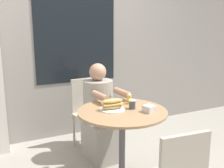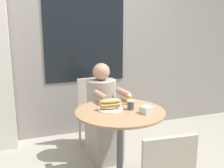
{
  "view_description": "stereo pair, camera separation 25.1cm",
  "coord_description": "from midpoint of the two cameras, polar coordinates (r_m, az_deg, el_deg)",
  "views": [
    {
      "loc": [
        -1.06,
        -2.0,
        1.51
      ],
      "look_at": [
        0.0,
        0.22,
        0.96
      ],
      "focal_mm": 42.0,
      "sensor_mm": 36.0,
      "label": 1
    },
    {
      "loc": [
        -0.83,
        -2.1,
        1.51
      ],
      "look_at": [
        0.0,
        0.22,
        0.96
      ],
      "focal_mm": 42.0,
      "sensor_mm": 36.0,
      "label": 2
    }
  ],
  "objects": [
    {
      "name": "diner_chair",
      "position": [
        3.28,
        -7.47,
        -5.0
      ],
      "size": [
        0.41,
        0.41,
        0.87
      ],
      "rotation": [
        0.0,
        0.0,
        3.24
      ],
      "color": "#ADA393",
      "rests_on": "ground_plane"
    },
    {
      "name": "seated_diner",
      "position": [
        2.99,
        -5.12,
        -7.59
      ],
      "size": [
        0.38,
        0.61,
        1.11
      ],
      "rotation": [
        0.0,
        0.0,
        3.24
      ],
      "color": "gray",
      "rests_on": "ground_plane"
    },
    {
      "name": "sandwich_on_plate",
      "position": [
        2.38,
        -2.94,
        -4.65
      ],
      "size": [
        0.23,
        0.23,
        0.1
      ],
      "rotation": [
        0.0,
        0.0,
        -0.04
      ],
      "color": "white",
      "rests_on": "cafe_table"
    },
    {
      "name": "storefront_wall",
      "position": [
        3.62,
        -10.61,
        10.68
      ],
      "size": [
        8.0,
        0.09,
        2.8
      ],
      "color": "gray",
      "rests_on": "ground_plane"
    },
    {
      "name": "napkin_box",
      "position": [
        2.33,
        5.0,
        -5.42
      ],
      "size": [
        0.11,
        0.11,
        0.06
      ],
      "rotation": [
        0.0,
        0.0,
        0.28
      ],
      "color": "silver",
      "rests_on": "cafe_table"
    },
    {
      "name": "condiment_bottle",
      "position": [
        2.55,
        0.96,
        -3.16
      ],
      "size": [
        0.04,
        0.04,
        0.12
      ],
      "color": "gold",
      "rests_on": "cafe_table"
    },
    {
      "name": "cafe_table",
      "position": [
        2.44,
        -0.75,
        -10.16
      ],
      "size": [
        0.81,
        0.81,
        0.76
      ],
      "color": "#997551",
      "rests_on": "ground_plane"
    },
    {
      "name": "drink_cup",
      "position": [
        2.41,
        1.44,
        -4.46
      ],
      "size": [
        0.06,
        0.06,
        0.09
      ],
      "color": "#424247",
      "rests_on": "cafe_table"
    }
  ]
}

